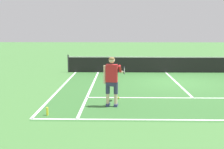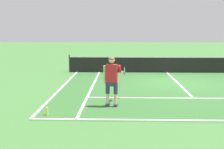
% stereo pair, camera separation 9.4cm
% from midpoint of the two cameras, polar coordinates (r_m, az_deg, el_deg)
% --- Properties ---
extents(ground_plane, '(80.00, 80.00, 0.00)m').
position_cam_midpoint_polar(ground_plane, '(14.58, 13.04, -1.53)').
color(ground_plane, '#477F3D').
extents(court_inner_surface, '(10.98, 9.49, 0.00)m').
position_cam_midpoint_polar(court_inner_surface, '(13.23, 14.22, -2.65)').
color(court_inner_surface, '#387033').
rests_on(court_inner_surface, ground).
extents(line_baseline, '(10.98, 0.10, 0.01)m').
position_cam_midpoint_polar(line_baseline, '(8.99, 20.45, -8.60)').
color(line_baseline, white).
rests_on(line_baseline, ground).
extents(line_service, '(8.23, 0.10, 0.01)m').
position_cam_midpoint_polar(line_service, '(11.47, 16.19, -4.55)').
color(line_service, white).
rests_on(line_service, ground).
extents(line_centre_service, '(0.10, 6.40, 0.01)m').
position_cam_midpoint_polar(line_centre_service, '(14.52, 13.09, -1.55)').
color(line_centre_service, white).
rests_on(line_centre_service, ground).
extents(line_singles_left, '(0.10, 9.09, 0.01)m').
position_cam_midpoint_polar(line_singles_left, '(12.98, -3.84, -2.61)').
color(line_singles_left, white).
rests_on(line_singles_left, ground).
extents(line_doubles_left, '(0.10, 9.09, 0.01)m').
position_cam_midpoint_polar(line_doubles_left, '(13.18, -9.80, -2.54)').
color(line_doubles_left, white).
rests_on(line_doubles_left, ground).
extents(tennis_net, '(11.96, 0.08, 1.07)m').
position_cam_midpoint_polar(tennis_net, '(17.55, 11.13, 1.99)').
color(tennis_net, '#333338').
rests_on(tennis_net, ground).
extents(tennis_player, '(0.76, 1.08, 1.71)m').
position_cam_midpoint_polar(tennis_player, '(9.71, 0.28, -0.71)').
color(tennis_player, navy).
rests_on(tennis_player, ground).
extents(tennis_ball_near_feet, '(0.07, 0.07, 0.07)m').
position_cam_midpoint_polar(tennis_ball_near_feet, '(10.95, 1.60, -4.67)').
color(tennis_ball_near_feet, '#CCE02D').
rests_on(tennis_ball_near_feet, ground).
extents(water_bottle, '(0.07, 0.07, 0.25)m').
position_cam_midpoint_polar(water_bottle, '(9.12, -12.59, -7.17)').
color(water_bottle, yellow).
rests_on(water_bottle, ground).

